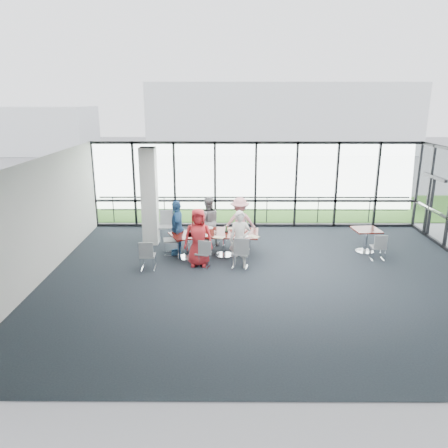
{
  "coord_description": "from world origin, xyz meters",
  "views": [
    {
      "loc": [
        -1.1,
        -10.95,
        4.7
      ],
      "look_at": [
        -1.15,
        1.5,
        1.1
      ],
      "focal_mm": 35.0,
      "sensor_mm": 36.0,
      "label": 1
    }
  ],
  "objects_px": {
    "diner_far_right": "(240,222)",
    "chair_main_fl": "(212,232)",
    "chair_spare_la": "(148,255)",
    "main_table": "(224,236)",
    "chair_spare_lb": "(165,227)",
    "structural_column": "(150,197)",
    "chair_main_end": "(171,240)",
    "chair_main_nr": "(240,253)",
    "diner_near_left": "(198,237)",
    "chair_main_fr": "(243,233)",
    "side_table_right": "(366,233)",
    "chair_main_nl": "(203,253)",
    "chair_spare_r": "(378,247)",
    "side_table_left": "(186,238)",
    "diner_near_right": "(240,240)",
    "diner_end": "(177,227)",
    "diner_far_left": "(208,221)"
  },
  "relations": [
    {
      "from": "structural_column",
      "to": "chair_spare_la",
      "type": "relative_size",
      "value": 3.79
    },
    {
      "from": "structural_column",
      "to": "diner_near_left",
      "type": "bearing_deg",
      "value": -49.83
    },
    {
      "from": "chair_main_nl",
      "to": "chair_main_nr",
      "type": "xyz_separation_m",
      "value": [
        1.05,
        -0.1,
        0.05
      ]
    },
    {
      "from": "structural_column",
      "to": "diner_far_left",
      "type": "distance_m",
      "value": 2.08
    },
    {
      "from": "main_table",
      "to": "chair_spare_lb",
      "type": "height_order",
      "value": "chair_spare_lb"
    },
    {
      "from": "diner_near_right",
      "to": "chair_main_nr",
      "type": "distance_m",
      "value": 0.38
    },
    {
      "from": "diner_near_left",
      "to": "diner_far_right",
      "type": "height_order",
      "value": "diner_near_left"
    },
    {
      "from": "side_table_right",
      "to": "diner_near_right",
      "type": "height_order",
      "value": "diner_near_right"
    },
    {
      "from": "chair_main_nr",
      "to": "chair_spare_r",
      "type": "relative_size",
      "value": 1.14
    },
    {
      "from": "chair_main_nr",
      "to": "chair_main_end",
      "type": "distance_m",
      "value": 2.37
    },
    {
      "from": "main_table",
      "to": "chair_main_fr",
      "type": "xyz_separation_m",
      "value": [
        0.62,
        1.01,
        -0.23
      ]
    },
    {
      "from": "chair_spare_lb",
      "to": "structural_column",
      "type": "bearing_deg",
      "value": 19.6
    },
    {
      "from": "diner_near_right",
      "to": "chair_main_fr",
      "type": "xyz_separation_m",
      "value": [
        0.16,
        1.98,
        -0.42
      ]
    },
    {
      "from": "side_table_left",
      "to": "chair_main_fl",
      "type": "height_order",
      "value": "chair_main_fl"
    },
    {
      "from": "structural_column",
      "to": "chair_spare_la",
      "type": "distance_m",
      "value": 2.66
    },
    {
      "from": "diner_far_right",
      "to": "chair_main_fr",
      "type": "relative_size",
      "value": 2.02
    },
    {
      "from": "chair_main_end",
      "to": "diner_far_left",
      "type": "bearing_deg",
      "value": 120.6
    },
    {
      "from": "side_table_right",
      "to": "chair_main_fr",
      "type": "height_order",
      "value": "chair_main_fr"
    },
    {
      "from": "diner_near_left",
      "to": "chair_spare_r",
      "type": "relative_size",
      "value": 2.1
    },
    {
      "from": "chair_main_fr",
      "to": "side_table_right",
      "type": "bearing_deg",
      "value": -170.8
    },
    {
      "from": "main_table",
      "to": "side_table_right",
      "type": "bearing_deg",
      "value": 9.12
    },
    {
      "from": "diner_far_right",
      "to": "chair_spare_la",
      "type": "bearing_deg",
      "value": 31.37
    },
    {
      "from": "structural_column",
      "to": "diner_near_left",
      "type": "xyz_separation_m",
      "value": [
        1.71,
        -2.02,
        -0.75
      ]
    },
    {
      "from": "chair_main_nl",
      "to": "chair_spare_r",
      "type": "distance_m",
      "value": 5.24
    },
    {
      "from": "diner_near_left",
      "to": "chair_main_fl",
      "type": "relative_size",
      "value": 1.91
    },
    {
      "from": "side_table_left",
      "to": "chair_spare_lb",
      "type": "distance_m",
      "value": 1.87
    },
    {
      "from": "structural_column",
      "to": "diner_near_right",
      "type": "height_order",
      "value": "structural_column"
    },
    {
      "from": "structural_column",
      "to": "chair_main_fr",
      "type": "bearing_deg",
      "value": -3.52
    },
    {
      "from": "chair_main_fl",
      "to": "chair_spare_r",
      "type": "xyz_separation_m",
      "value": [
        5.02,
        -1.42,
        -0.04
      ]
    },
    {
      "from": "side_table_right",
      "to": "chair_main_end",
      "type": "relative_size",
      "value": 0.92
    },
    {
      "from": "side_table_right",
      "to": "chair_spare_r",
      "type": "bearing_deg",
      "value": -77.92
    },
    {
      "from": "diner_far_right",
      "to": "chair_main_fl",
      "type": "relative_size",
      "value": 1.85
    },
    {
      "from": "diner_far_right",
      "to": "chair_main_fl",
      "type": "distance_m",
      "value": 1.0
    },
    {
      "from": "diner_near_left",
      "to": "chair_spare_la",
      "type": "xyz_separation_m",
      "value": [
        -1.42,
        -0.34,
        -0.43
      ]
    },
    {
      "from": "structural_column",
      "to": "diner_near_right",
      "type": "xyz_separation_m",
      "value": [
        2.9,
        -2.17,
        -0.77
      ]
    },
    {
      "from": "diner_far_right",
      "to": "chair_spare_la",
      "type": "height_order",
      "value": "diner_far_right"
    },
    {
      "from": "side_table_left",
      "to": "diner_far_left",
      "type": "distance_m",
      "value": 1.37
    },
    {
      "from": "diner_far_right",
      "to": "chair_spare_r",
      "type": "xyz_separation_m",
      "value": [
        4.11,
        -1.2,
        -0.42
      ]
    },
    {
      "from": "structural_column",
      "to": "chair_main_nr",
      "type": "height_order",
      "value": "structural_column"
    },
    {
      "from": "side_table_left",
      "to": "chair_spare_la",
      "type": "xyz_separation_m",
      "value": [
        -1.02,
        -0.95,
        -0.22
      ]
    },
    {
      "from": "chair_main_end",
      "to": "side_table_right",
      "type": "bearing_deg",
      "value": 83.58
    },
    {
      "from": "diner_near_right",
      "to": "side_table_left",
      "type": "bearing_deg",
      "value": 160.08
    },
    {
      "from": "chair_main_fl",
      "to": "chair_main_end",
      "type": "relative_size",
      "value": 0.94
    },
    {
      "from": "diner_near_right",
      "to": "diner_end",
      "type": "xyz_separation_m",
      "value": [
        -1.91,
        1.11,
        0.03
      ]
    },
    {
      "from": "chair_main_end",
      "to": "chair_spare_r",
      "type": "xyz_separation_m",
      "value": [
        6.26,
        -0.44,
        -0.07
      ]
    },
    {
      "from": "side_table_right",
      "to": "diner_near_left",
      "type": "xyz_separation_m",
      "value": [
        -5.2,
        -1.17,
        0.23
      ]
    },
    {
      "from": "structural_column",
      "to": "diner_far_right",
      "type": "distance_m",
      "value": 3.07
    },
    {
      "from": "diner_far_left",
      "to": "chair_main_fr",
      "type": "xyz_separation_m",
      "value": [
        1.15,
        0.02,
        -0.41
      ]
    },
    {
      "from": "structural_column",
      "to": "side_table_right",
      "type": "bearing_deg",
      "value": -7.03
    },
    {
      "from": "structural_column",
      "to": "side_table_right",
      "type": "distance_m",
      "value": 7.03
    }
  ]
}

